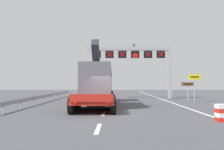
% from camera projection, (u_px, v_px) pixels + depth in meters
% --- Properties ---
extents(ground, '(112.00, 112.00, 0.00)m').
position_uv_depth(ground, '(108.00, 113.00, 17.01)').
color(ground, '#4C4C51').
extents(lane_markings, '(0.20, 41.18, 0.01)m').
position_uv_depth(lane_markings, '(109.00, 100.00, 30.30)').
color(lane_markings, silver).
rests_on(lane_markings, ground).
extents(edge_line_right, '(0.20, 63.00, 0.01)m').
position_uv_depth(edge_line_right, '(165.00, 100.00, 28.93)').
color(edge_line_right, silver).
rests_on(edge_line_right, ground).
extents(overhead_lane_gantry, '(10.97, 0.90, 6.90)m').
position_uv_depth(overhead_lane_gantry, '(139.00, 56.00, 31.97)').
color(overhead_lane_gantry, '#9EA0A5').
rests_on(overhead_lane_gantry, ground).
extents(heavy_haul_truck_red, '(3.24, 14.11, 5.30)m').
position_uv_depth(heavy_haul_truck_red, '(98.00, 83.00, 23.48)').
color(heavy_haul_truck_red, red).
rests_on(heavy_haul_truck_red, ground).
extents(exit_sign_yellow, '(1.23, 0.15, 2.89)m').
position_uv_depth(exit_sign_yellow, '(194.00, 82.00, 25.91)').
color(exit_sign_yellow, '#9EA0A5').
rests_on(exit_sign_yellow, ground).
extents(tourist_info_sign_brown, '(1.46, 0.15, 2.08)m').
position_uv_depth(tourist_info_sign_brown, '(188.00, 87.00, 28.68)').
color(tourist_info_sign_brown, '#9EA0A5').
rests_on(tourist_info_sign_brown, ground).
extents(guardrail_left, '(0.13, 25.20, 0.76)m').
position_uv_depth(guardrail_left, '(47.00, 96.00, 27.70)').
color(guardrail_left, '#999EA3').
rests_on(guardrail_left, ground).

